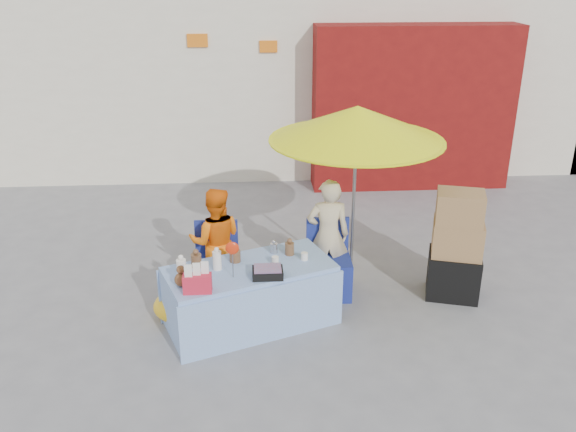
{
  "coord_description": "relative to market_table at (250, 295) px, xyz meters",
  "views": [
    {
      "loc": [
        -0.43,
        -5.34,
        3.52
      ],
      "look_at": [
        -0.04,
        0.6,
        1.0
      ],
      "focal_mm": 38.0,
      "sensor_mm": 36.0,
      "label": 1
    }
  ],
  "objects": [
    {
      "name": "ground",
      "position": [
        0.47,
        -0.11,
        -0.34
      ],
      "size": [
        80.0,
        80.0,
        0.0
      ],
      "primitive_type": "plane",
      "color": "slate",
      "rests_on": "ground"
    },
    {
      "name": "tarp_bundle",
      "position": [
        -0.65,
        0.13,
        -0.17
      ],
      "size": [
        0.91,
        0.84,
        0.33
      ],
      "primitive_type": "ellipsoid",
      "rotation": [
        0.0,
        0.0,
        -0.43
      ],
      "color": "yellow",
      "rests_on": "ground"
    },
    {
      "name": "chair_left",
      "position": [
        -0.36,
        0.57,
        -0.08
      ],
      "size": [
        0.49,
        0.48,
        0.85
      ],
      "rotation": [
        0.0,
        0.0,
        -0.02
      ],
      "color": "navy",
      "rests_on": "ground"
    },
    {
      "name": "chair_right",
      "position": [
        0.89,
        0.57,
        -0.08
      ],
      "size": [
        0.49,
        0.48,
        0.85
      ],
      "rotation": [
        0.0,
        0.0,
        -0.02
      ],
      "color": "navy",
      "rests_on": "ground"
    },
    {
      "name": "vendor_orange",
      "position": [
        -0.36,
        0.7,
        0.29
      ],
      "size": [
        0.62,
        0.48,
        1.25
      ],
      "primitive_type": "imported",
      "rotation": [
        0.0,
        0.0,
        3.13
      ],
      "color": "orange",
      "rests_on": "ground"
    },
    {
      "name": "market_table",
      "position": [
        0.0,
        0.0,
        0.0
      ],
      "size": [
        1.89,
        1.36,
        1.04
      ],
      "rotation": [
        0.0,
        0.0,
        0.36
      ],
      "color": "#90BAE6",
      "rests_on": "ground"
    },
    {
      "name": "vendor_beige",
      "position": [
        0.89,
        0.7,
        0.32
      ],
      "size": [
        0.49,
        0.32,
        1.33
      ],
      "primitive_type": "imported",
      "rotation": [
        0.0,
        0.0,
        3.13
      ],
      "color": "beige",
      "rests_on": "ground"
    },
    {
      "name": "umbrella",
      "position": [
        1.19,
        0.85,
        1.55
      ],
      "size": [
        1.9,
        1.9,
        2.09
      ],
      "color": "gray",
      "rests_on": "ground"
    },
    {
      "name": "box_stack",
      "position": [
        2.28,
        0.44,
        0.24
      ],
      "size": [
        0.67,
        0.6,
        1.25
      ],
      "rotation": [
        0.0,
        0.0,
        -0.28
      ],
      "color": "black",
      "rests_on": "ground"
    }
  ]
}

